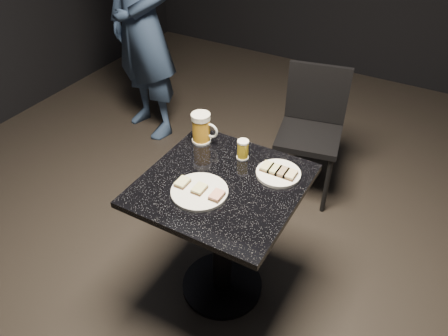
{
  "coord_description": "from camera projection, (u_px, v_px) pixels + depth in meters",
  "views": [
    {
      "loc": [
        0.75,
        -1.31,
        2.01
      ],
      "look_at": [
        0.0,
        0.02,
        0.82
      ],
      "focal_mm": 35.0,
      "sensor_mm": 36.0,
      "label": 1
    }
  ],
  "objects": [
    {
      "name": "floor",
      "position": [
        222.0,
        286.0,
        2.43
      ],
      "size": [
        6.0,
        6.0,
        0.0
      ],
      "primitive_type": "plane",
      "color": "black",
      "rests_on": "ground"
    },
    {
      "name": "plate_large",
      "position": [
        199.0,
        192.0,
        1.91
      ],
      "size": [
        0.25,
        0.25,
        0.01
      ],
      "primitive_type": "cylinder",
      "color": "white",
      "rests_on": "table"
    },
    {
      "name": "plate_small",
      "position": [
        278.0,
        173.0,
        2.01
      ],
      "size": [
        0.21,
        0.21,
        0.01
      ],
      "primitive_type": "cylinder",
      "color": "white",
      "rests_on": "table"
    },
    {
      "name": "patron",
      "position": [
        142.0,
        24.0,
        3.17
      ],
      "size": [
        0.74,
        0.59,
        1.78
      ],
      "primitive_type": "imported",
      "rotation": [
        0.0,
        0.0,
        -0.29
      ],
      "color": "navy",
      "rests_on": "floor"
    },
    {
      "name": "table",
      "position": [
        222.0,
        221.0,
        2.12
      ],
      "size": [
        0.7,
        0.7,
        0.75
      ],
      "color": "black",
      "rests_on": "floor"
    },
    {
      "name": "beer_mug",
      "position": [
        202.0,
        128.0,
        2.18
      ],
      "size": [
        0.14,
        0.1,
        0.16
      ],
      "color": "white",
      "rests_on": "table"
    },
    {
      "name": "beer_tumbler",
      "position": [
        243.0,
        149.0,
        2.09
      ],
      "size": [
        0.06,
        0.06,
        0.1
      ],
      "color": "white",
      "rests_on": "table"
    },
    {
      "name": "chair",
      "position": [
        311.0,
        125.0,
        2.82
      ],
      "size": [
        0.46,
        0.46,
        0.87
      ],
      "color": "black",
      "rests_on": "floor"
    },
    {
      "name": "canapes_on_plate_large",
      "position": [
        199.0,
        189.0,
        1.9
      ],
      "size": [
        0.23,
        0.07,
        0.02
      ],
      "color": "#4C3521",
      "rests_on": "plate_large"
    },
    {
      "name": "canapes_on_plate_small",
      "position": [
        279.0,
        171.0,
        2.0
      ],
      "size": [
        0.17,
        0.07,
        0.02
      ],
      "color": "#4C3521",
      "rests_on": "plate_small"
    }
  ]
}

